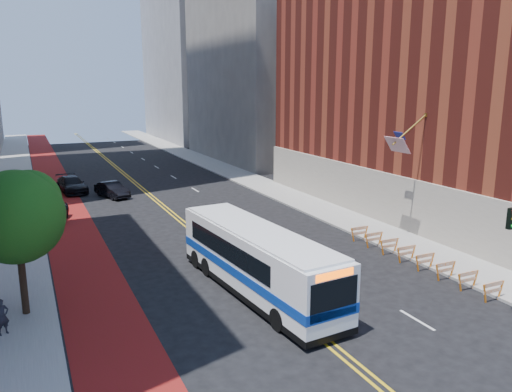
{
  "coord_description": "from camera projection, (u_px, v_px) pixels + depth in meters",
  "views": [
    {
      "loc": [
        -10.71,
        -17.84,
        10.44
      ],
      "look_at": [
        1.38,
        8.0,
        4.1
      ],
      "focal_mm": 35.0,
      "sensor_mm": 36.0,
      "label": 1
    }
  ],
  "objects": [
    {
      "name": "street_tree",
      "position": [
        17.0,
        213.0,
        22.1
      ],
      "size": [
        4.2,
        4.2,
        6.7
      ],
      "color": "black",
      "rests_on": "sidewalk_left"
    },
    {
      "name": "car_a",
      "position": [
        50.0,
        213.0,
        38.65
      ],
      "size": [
        3.29,
        4.85,
        1.53
      ],
      "primitive_type": "imported",
      "rotation": [
        0.0,
        0.0,
        -0.37
      ],
      "color": "black",
      "rests_on": "ground"
    },
    {
      "name": "transit_bus",
      "position": [
        256.0,
        259.0,
        25.41
      ],
      "size": [
        3.75,
        12.61,
        3.42
      ],
      "rotation": [
        0.0,
        0.0,
        0.08
      ],
      "color": "white",
      "rests_on": "ground"
    },
    {
      "name": "lane_dashes",
      "position": [
        174.0,
        177.0,
        58.06
      ],
      "size": [
        0.14,
        98.2,
        0.01
      ],
      "color": "silver",
      "rests_on": "ground"
    },
    {
      "name": "midrise_right_near",
      "position": [
        275.0,
        16.0,
        70.09
      ],
      "size": [
        18.0,
        26.0,
        40.0
      ],
      "primitive_type": "cube",
      "color": "slate",
      "rests_on": "ground"
    },
    {
      "name": "car_c",
      "position": [
        72.0,
        185.0,
        49.61
      ],
      "size": [
        2.98,
        5.7,
        1.58
      ],
      "primitive_type": "imported",
      "rotation": [
        0.0,
        0.0,
        0.15
      ],
      "color": "black",
      "rests_on": "ground"
    },
    {
      "name": "center_line_inner",
      "position": [
        147.0,
        194.0,
        48.92
      ],
      "size": [
        0.14,
        140.0,
        0.01
      ],
      "primitive_type": "cube",
      "color": "gold",
      "rests_on": "ground"
    },
    {
      "name": "construction_barriers",
      "position": [
        415.0,
        255.0,
        29.33
      ],
      "size": [
        1.42,
        10.91,
        1.0
      ],
      "color": "orange",
      "rests_on": "ground"
    },
    {
      "name": "ground",
      "position": [
        303.0,
        322.0,
        22.47
      ],
      "size": [
        160.0,
        160.0,
        0.0
      ],
      "primitive_type": "plane",
      "color": "black",
      "rests_on": "ground"
    },
    {
      "name": "brick_building",
      "position": [
        468.0,
        79.0,
        39.78
      ],
      "size": [
        18.73,
        36.0,
        22.0
      ],
      "color": "maroon",
      "rests_on": "ground"
    },
    {
      "name": "sidewalk_right",
      "position": [
        259.0,
        183.0,
        53.95
      ],
      "size": [
        4.0,
        140.0,
        0.15
      ],
      "primitive_type": "cube",
      "color": "gray",
      "rests_on": "ground"
    },
    {
      "name": "sidewalk_left",
      "position": [
        14.0,
        205.0,
        44.02
      ],
      "size": [
        4.0,
        140.0,
        0.15
      ],
      "primitive_type": "cube",
      "color": "gray",
      "rests_on": "ground"
    },
    {
      "name": "bus_lane_paint",
      "position": [
        61.0,
        202.0,
        45.65
      ],
      "size": [
        3.6,
        140.0,
        0.01
      ],
      "primitive_type": "cube",
      "color": "maroon",
      "rests_on": "ground"
    },
    {
      "name": "pedestrian",
      "position": [
        2.0,
        317.0,
        20.94
      ],
      "size": [
        0.68,
        0.6,
        1.57
      ],
      "primitive_type": "imported",
      "rotation": [
        0.0,
        0.0,
        0.47
      ],
      "color": "black",
      "rests_on": "sidewalk_left"
    },
    {
      "name": "car_b",
      "position": [
        112.0,
        190.0,
        47.5
      ],
      "size": [
        2.9,
        4.7,
        1.46
      ],
      "primitive_type": "imported",
      "rotation": [
        0.0,
        0.0,
        0.33
      ],
      "color": "black",
      "rests_on": "ground"
    },
    {
      "name": "center_line_outer",
      "position": [
        150.0,
        194.0,
        49.07
      ],
      "size": [
        0.14,
        140.0,
        0.01
      ],
      "primitive_type": "cube",
      "color": "gold",
      "rests_on": "ground"
    }
  ]
}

